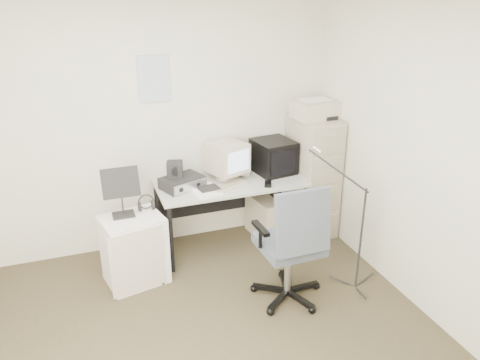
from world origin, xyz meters
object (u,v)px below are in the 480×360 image
object	(u,v)px
filing_cabinet	(312,176)
side_cart	(134,250)
office_chair	(289,242)
desk	(231,214)

from	to	relation	value
filing_cabinet	side_cart	bearing A→B (deg)	-169.96
office_chair	side_cart	xyz separation A→B (m)	(-1.22, 0.72, -0.23)
office_chair	desk	bearing A→B (deg)	97.34
filing_cabinet	side_cart	distance (m)	2.06
filing_cabinet	desk	distance (m)	0.99
filing_cabinet	desk	bearing A→B (deg)	-178.19
desk	office_chair	xyz separation A→B (m)	(0.17, -1.04, 0.19)
desk	office_chair	bearing A→B (deg)	-80.93
desk	filing_cabinet	bearing A→B (deg)	1.81
office_chair	filing_cabinet	bearing A→B (deg)	52.12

